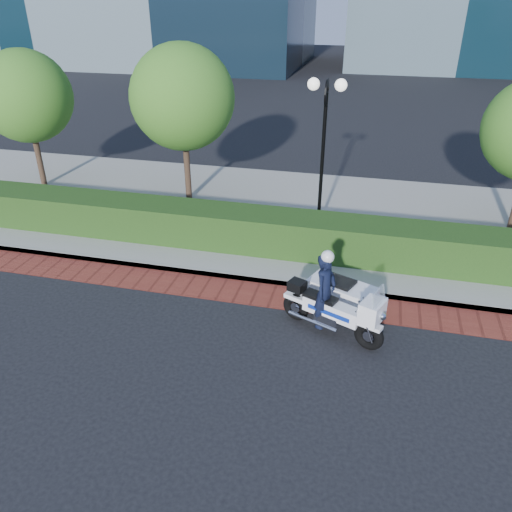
% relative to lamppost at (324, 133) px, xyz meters
% --- Properties ---
extents(ground, '(120.00, 120.00, 0.00)m').
position_rel_lamppost_xyz_m(ground, '(-1.00, -5.20, -2.96)').
color(ground, black).
rests_on(ground, ground).
extents(brick_strip, '(60.00, 1.00, 0.01)m').
position_rel_lamppost_xyz_m(brick_strip, '(-1.00, -3.70, -2.95)').
color(brick_strip, maroon).
rests_on(brick_strip, ground).
extents(sidewalk, '(60.00, 8.00, 0.15)m').
position_rel_lamppost_xyz_m(sidewalk, '(-1.00, 0.80, -2.88)').
color(sidewalk, gray).
rests_on(sidewalk, ground).
extents(hedge_main, '(18.00, 1.20, 1.00)m').
position_rel_lamppost_xyz_m(hedge_main, '(-1.00, -1.60, -2.31)').
color(hedge_main, black).
rests_on(hedge_main, sidewalk).
extents(lamppost, '(1.02, 0.70, 4.21)m').
position_rel_lamppost_xyz_m(lamppost, '(0.00, 0.00, 0.00)').
color(lamppost, black).
rests_on(lamppost, sidewalk).
extents(tree_a, '(3.00, 3.00, 4.58)m').
position_rel_lamppost_xyz_m(tree_a, '(-10.00, 1.30, 0.26)').
color(tree_a, '#332319').
rests_on(tree_a, sidewalk).
extents(tree_b, '(3.20, 3.20, 4.89)m').
position_rel_lamppost_xyz_m(tree_b, '(-4.50, 1.30, 0.48)').
color(tree_b, '#332319').
rests_on(tree_b, sidewalk).
extents(police_motorcycle, '(2.22, 2.08, 1.89)m').
position_rel_lamppost_xyz_m(police_motorcycle, '(0.93, -4.45, -2.31)').
color(police_motorcycle, black).
rests_on(police_motorcycle, ground).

